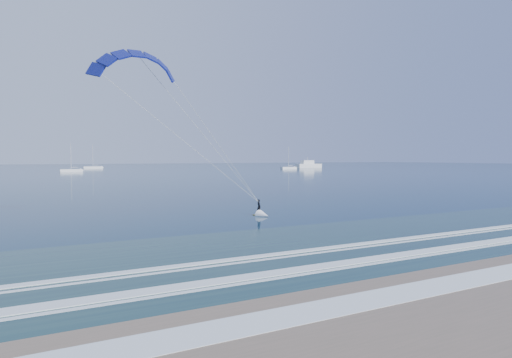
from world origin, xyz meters
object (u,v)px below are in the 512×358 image
object	(u,v)px
sailboat_4	(289,168)
motor_yacht	(308,165)
sailboat_3	(93,167)
kitesurfer_rig	(207,139)
sailboat_2	(71,170)

from	to	relation	value
sailboat_4	motor_yacht	bearing A→B (deg)	36.82
sailboat_4	sailboat_3	bearing A→B (deg)	144.06
kitesurfer_rig	sailboat_3	world-z (taller)	kitesurfer_rig
sailboat_3	sailboat_4	xyz separation A→B (m)	(88.76, -64.34, -0.01)
sailboat_2	kitesurfer_rig	bearing A→B (deg)	-93.16
sailboat_2	sailboat_4	bearing A→B (deg)	-2.77
kitesurfer_rig	sailboat_4	bearing A→B (deg)	54.61
kitesurfer_rig	sailboat_2	distance (m)	170.14
motor_yacht	kitesurfer_rig	bearing A→B (deg)	-127.99
motor_yacht	sailboat_3	world-z (taller)	sailboat_3
sailboat_2	sailboat_3	xyz separation A→B (m)	(18.77, 59.14, 0.01)
motor_yacht	sailboat_3	bearing A→B (deg)	159.61
kitesurfer_rig	sailboat_3	bearing A→B (deg)	82.99
sailboat_2	sailboat_4	xyz separation A→B (m)	(107.53, -5.20, -0.00)
kitesurfer_rig	sailboat_2	world-z (taller)	kitesurfer_rig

